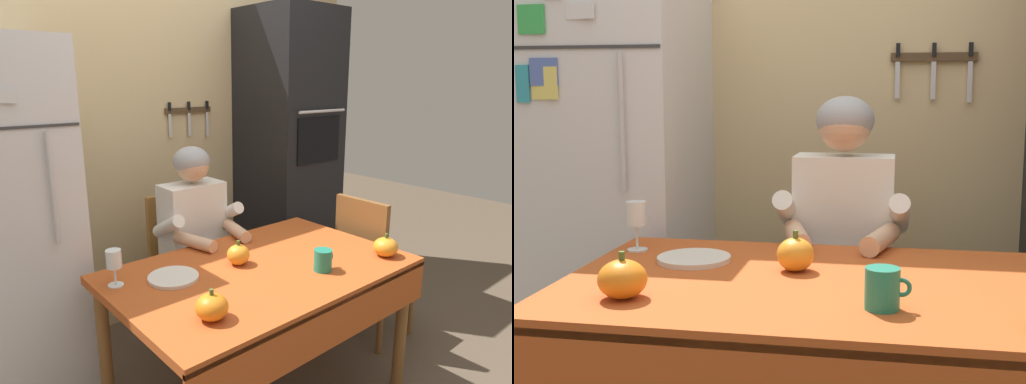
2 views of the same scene
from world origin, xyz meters
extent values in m
cube|color=#D1B784|center=(0.05, 1.35, 1.30)|extent=(3.70, 0.10, 2.60)
cube|color=#4C3823|center=(0.36, 1.29, 1.41)|extent=(0.36, 0.02, 0.04)
cube|color=silver|center=(0.21, 1.28, 1.31)|extent=(0.02, 0.01, 0.15)
cube|color=black|center=(0.21, 1.28, 1.44)|extent=(0.02, 0.01, 0.06)
cube|color=silver|center=(0.36, 1.28, 1.31)|extent=(0.02, 0.01, 0.16)
cube|color=black|center=(0.36, 1.28, 1.44)|extent=(0.02, 0.01, 0.06)
cube|color=silver|center=(0.51, 1.28, 1.30)|extent=(0.02, 0.01, 0.17)
cube|color=black|center=(0.51, 1.28, 1.44)|extent=(0.02, 0.01, 0.06)
cylinder|color=silver|center=(-0.76, 0.60, 1.15)|extent=(0.02, 0.02, 0.50)
cube|color=silver|center=(-0.91, 0.61, 1.55)|extent=(0.12, 0.02, 0.05)
cube|color=black|center=(1.05, 1.00, 1.05)|extent=(0.60, 0.60, 2.10)
cube|color=black|center=(1.05, 0.70, 1.20)|extent=(0.42, 0.01, 0.32)
cylinder|color=silver|center=(1.05, 0.67, 1.40)|extent=(0.45, 0.02, 0.02)
cylinder|color=brown|center=(-0.64, 0.49, 0.35)|extent=(0.06, 0.06, 0.70)
cylinder|color=brown|center=(0.64, -0.29, 0.35)|extent=(0.06, 0.06, 0.70)
cylinder|color=brown|center=(0.64, 0.49, 0.35)|extent=(0.06, 0.06, 0.70)
cube|color=#B24C1E|center=(0.00, 0.10, 0.72)|extent=(1.40, 0.90, 0.04)
cube|color=#B24C1E|center=(0.00, -0.34, 0.62)|extent=(1.40, 0.01, 0.20)
cube|color=#9E6B33|center=(0.03, 0.79, 0.43)|extent=(0.40, 0.40, 0.04)
cube|color=#9E6B33|center=(0.03, 0.97, 0.69)|extent=(0.36, 0.04, 0.48)
cylinder|color=#9E6B33|center=(-0.14, 0.62, 0.21)|extent=(0.04, 0.04, 0.41)
cylinder|color=#9E6B33|center=(-0.14, 0.96, 0.21)|extent=(0.04, 0.04, 0.41)
cylinder|color=#9E6B33|center=(0.20, 0.62, 0.21)|extent=(0.04, 0.04, 0.41)
cylinder|color=#9E6B33|center=(0.20, 0.96, 0.21)|extent=(0.04, 0.04, 0.41)
cube|color=#38384C|center=(-0.07, 0.41, 0.04)|extent=(0.10, 0.22, 0.08)
cube|color=#38384C|center=(0.13, 0.41, 0.04)|extent=(0.10, 0.22, 0.08)
cylinder|color=#38384C|center=(-0.07, 0.47, 0.23)|extent=(0.09, 0.09, 0.38)
cylinder|color=#38384C|center=(0.13, 0.47, 0.23)|extent=(0.09, 0.09, 0.38)
cube|color=#38384C|center=(-0.06, 0.63, 0.50)|extent=(0.12, 0.40, 0.11)
cube|color=#38384C|center=(0.12, 0.63, 0.50)|extent=(0.12, 0.40, 0.11)
cube|color=white|center=(0.03, 0.75, 0.79)|extent=(0.36, 0.20, 0.48)
cylinder|color=white|center=(-0.17, 0.68, 0.83)|extent=(0.07, 0.26, 0.18)
cylinder|color=white|center=(0.23, 0.68, 0.83)|extent=(0.07, 0.26, 0.18)
cylinder|color=#D8A884|center=(-0.11, 0.51, 0.78)|extent=(0.13, 0.27, 0.07)
cylinder|color=#D8A884|center=(0.17, 0.51, 0.78)|extent=(0.13, 0.27, 0.07)
sphere|color=#D8A884|center=(0.03, 0.73, 1.14)|extent=(0.19, 0.19, 0.19)
ellipsoid|color=#99999E|center=(0.03, 0.74, 1.16)|extent=(0.21, 0.21, 0.17)
cube|color=brown|center=(0.98, 0.12, 0.43)|extent=(0.40, 0.40, 0.04)
cube|color=brown|center=(0.80, 0.12, 0.69)|extent=(0.04, 0.36, 0.48)
cylinder|color=brown|center=(1.15, -0.05, 0.21)|extent=(0.04, 0.04, 0.41)
cylinder|color=brown|center=(0.81, -0.05, 0.21)|extent=(0.04, 0.04, 0.41)
cylinder|color=brown|center=(1.15, 0.29, 0.21)|extent=(0.04, 0.04, 0.41)
cylinder|color=brown|center=(0.81, 0.29, 0.21)|extent=(0.04, 0.04, 0.41)
cylinder|color=#237F66|center=(0.19, -0.12, 0.79)|extent=(0.09, 0.09, 0.10)
torus|color=#237F66|center=(0.24, -0.12, 0.80)|extent=(0.05, 0.01, 0.05)
cylinder|color=white|center=(-0.62, 0.35, 0.74)|extent=(0.07, 0.07, 0.01)
cylinder|color=white|center=(-0.62, 0.35, 0.79)|extent=(0.01, 0.01, 0.08)
cylinder|color=white|center=(-0.62, 0.35, 0.87)|extent=(0.07, 0.07, 0.08)
ellipsoid|color=orange|center=(-0.46, -0.15, 0.79)|extent=(0.13, 0.13, 0.10)
cylinder|color=#4C6023|center=(-0.46, -0.15, 0.85)|extent=(0.02, 0.02, 0.02)
ellipsoid|color=orange|center=(-0.07, 0.19, 0.79)|extent=(0.11, 0.11, 0.10)
cylinder|color=#4C6023|center=(-0.07, 0.19, 0.85)|extent=(0.02, 0.02, 0.02)
ellipsoid|color=orange|center=(0.57, -0.21, 0.79)|extent=(0.12, 0.12, 0.10)
cylinder|color=#4C6023|center=(0.57, -0.21, 0.85)|extent=(0.02, 0.02, 0.02)
cylinder|color=silver|center=(-0.39, 0.25, 0.75)|extent=(0.23, 0.23, 0.02)
camera|label=1|loc=(-1.31, -1.42, 1.61)|focal=31.60mm
camera|label=2|loc=(0.22, -1.73, 1.26)|focal=47.84mm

